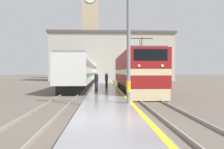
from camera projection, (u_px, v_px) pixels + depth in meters
ground_plane at (104, 83)px, 37.97m from camera, size 200.00×200.00×0.00m
platform at (104, 84)px, 32.97m from camera, size 2.84×140.00×0.39m
rail_track_near at (123, 85)px, 33.11m from camera, size 2.83×140.00×0.16m
rail_track_far at (84, 85)px, 32.83m from camera, size 2.83×140.00×0.16m
locomotive_train at (134, 72)px, 22.04m from camera, size 2.92×14.89×4.91m
passenger_train at (87, 72)px, 39.79m from camera, size 2.92×44.11×3.85m
catenary_mast at (130, 29)px, 11.67m from camera, size 2.15×0.22×7.87m
person_on_platform at (96, 81)px, 18.78m from camera, size 0.34×0.34×1.68m
second_waiting_passenger at (106, 80)px, 23.08m from camera, size 0.34×0.34×1.58m
clock_tower at (90, 24)px, 63.62m from camera, size 5.65×5.65×30.11m
station_building at (112, 57)px, 50.65m from camera, size 28.17×7.80×10.97m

